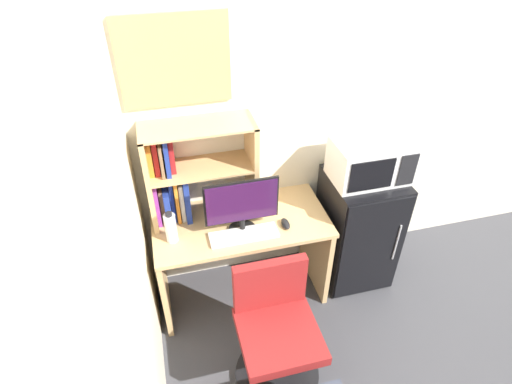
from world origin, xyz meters
TOP-DOWN VIEW (x-y plane):
  - wall_back at (0.40, 0.02)m, footprint 6.40×0.04m
  - wall_left at (-1.62, -1.60)m, footprint 0.04×4.40m
  - desk at (-0.95, -0.30)m, footprint 1.19×0.59m
  - hutch_bookshelf at (-1.28, -0.13)m, footprint 0.71×0.29m
  - monitor at (-0.96, -0.39)m, footprint 0.48×0.18m
  - keyboard at (-0.97, -0.45)m, footprint 0.45×0.14m
  - computer_mouse at (-0.67, -0.42)m, footprint 0.05×0.11m
  - water_bottle at (-1.42, -0.37)m, footprint 0.07×0.07m
  - mini_fridge at (-0.05, -0.30)m, footprint 0.51×0.52m
  - microwave at (-0.05, -0.30)m, footprint 0.51×0.34m
  - desk_chair at (-0.89, -0.97)m, footprint 0.54×0.54m
  - wall_corkboard at (-1.25, -0.01)m, footprint 0.64×0.02m

SIDE VIEW (x-z plane):
  - desk_chair at x=-0.89m, z-range -0.06..0.78m
  - mini_fridge at x=-0.05m, z-range 0.00..0.93m
  - desk at x=-0.95m, z-range 0.14..0.87m
  - keyboard at x=-0.97m, z-range 0.73..0.75m
  - computer_mouse at x=-0.67m, z-range 0.73..0.77m
  - water_bottle at x=-1.42m, z-range 0.72..0.95m
  - monitor at x=-0.96m, z-range 0.75..1.14m
  - hutch_bookshelf at x=-1.28m, z-range 0.72..1.40m
  - microwave at x=-0.05m, z-range 0.93..1.22m
  - wall_back at x=0.40m, z-range 0.00..2.60m
  - wall_left at x=-1.62m, z-range 0.00..2.60m
  - wall_corkboard at x=-1.25m, z-range 1.50..2.03m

